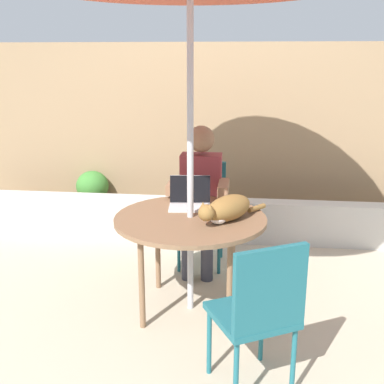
# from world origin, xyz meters

# --- Properties ---
(ground_plane) EXTENTS (14.00, 14.00, 0.00)m
(ground_plane) POSITION_xyz_m (0.00, 0.00, 0.00)
(ground_plane) COLOR #BCAD93
(fence_back) EXTENTS (5.53, 0.08, 1.92)m
(fence_back) POSITION_xyz_m (0.00, 2.01, 0.96)
(fence_back) COLOR #937756
(fence_back) RESTS_ON ground
(planter_wall_low) EXTENTS (4.97, 0.20, 0.42)m
(planter_wall_low) POSITION_xyz_m (0.00, 1.37, 0.21)
(planter_wall_low) COLOR beige
(planter_wall_low) RESTS_ON ground
(patio_table) EXTENTS (1.06, 1.06, 0.70)m
(patio_table) POSITION_xyz_m (0.00, 0.00, 0.65)
(patio_table) COLOR brown
(patio_table) RESTS_ON ground
(chair_occupied) EXTENTS (0.40, 0.40, 0.89)m
(chair_occupied) POSITION_xyz_m (0.00, 0.85, 0.52)
(chair_occupied) COLOR #1E606B
(chair_occupied) RESTS_ON ground
(chair_empty) EXTENTS (0.54, 0.54, 0.89)m
(chair_empty) POSITION_xyz_m (0.46, -0.87, 0.52)
(chair_empty) COLOR #1E606B
(chair_empty) RESTS_ON ground
(person_seated) EXTENTS (0.48, 0.48, 1.23)m
(person_seated) POSITION_xyz_m (0.00, 0.70, 0.69)
(person_seated) COLOR maroon
(person_seated) RESTS_ON ground
(laptop) EXTENTS (0.32, 0.28, 0.21)m
(laptop) POSITION_xyz_m (-0.03, 0.25, 0.77)
(laptop) COLOR silver
(laptop) RESTS_ON patio_table
(cat) EXTENTS (0.46, 0.53, 0.17)m
(cat) POSITION_xyz_m (0.25, -0.05, 0.79)
(cat) COLOR olive
(cat) RESTS_ON patio_table
(potted_plant_near_fence) EXTENTS (0.36, 0.36, 0.55)m
(potted_plant_near_fence) POSITION_xyz_m (-1.32, 1.84, 0.32)
(potted_plant_near_fence) COLOR #33383D
(potted_plant_near_fence) RESTS_ON ground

